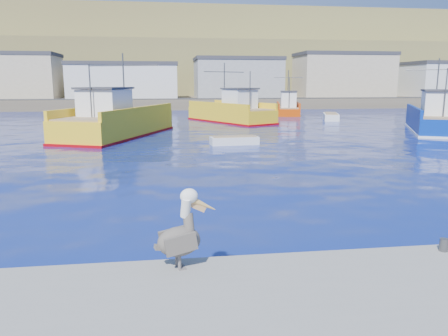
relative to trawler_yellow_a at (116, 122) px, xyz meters
name	(u,v)px	position (x,y,z in m)	size (l,w,h in m)	color
ground	(280,229)	(7.24, -24.29, -1.16)	(260.00, 260.00, 0.00)	#08135F
dock_bollards	(346,250)	(7.84, -27.69, -0.51)	(36.20, 0.20, 0.30)	#4C4C4C
far_shore	(175,65)	(7.24, 84.91, 7.82)	(200.00, 81.00, 24.00)	brown
trawler_yellow_a	(116,122)	(0.00, 0.00, 0.00)	(9.22, 14.19, 6.79)	yellow
trawler_yellow_b	(232,112)	(11.40, 11.71, -0.10)	(9.02, 12.17, 6.56)	yellow
trawler_blue	(436,120)	(27.98, -0.49, -0.10)	(8.64, 12.25, 6.56)	navy
boat_orange	(288,108)	(20.50, 20.92, -0.17)	(4.39, 7.90, 5.97)	#BF3903
skiff_mid	(234,141)	(8.79, -6.09, -0.92)	(3.49, 1.47, 0.74)	silver
skiff_far	(331,117)	(23.27, 12.50, -0.84)	(2.91, 4.84, 0.99)	silver
pelican	(181,235)	(4.13, -27.75, 0.07)	(1.38, 0.77, 1.71)	#595451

